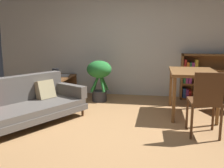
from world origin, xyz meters
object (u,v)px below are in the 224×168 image
(desk_speaker, at_px, (56,74))
(media_console, at_px, (61,88))
(dining_table, at_px, (193,76))
(open_laptop, at_px, (61,75))
(dining_chair_far, at_px, (206,100))
(bookshelf, at_px, (207,77))
(fabric_couch, at_px, (18,104))
(potted_floor_plant, at_px, (99,74))

(desk_speaker, bearing_deg, media_console, 90.96)
(dining_table, bearing_deg, desk_speaker, 171.40)
(dining_table, bearing_deg, open_laptop, 163.27)
(dining_chair_far, bearing_deg, bookshelf, 79.46)
(fabric_couch, relative_size, media_console, 2.03)
(desk_speaker, distance_m, dining_chair_far, 3.18)
(open_laptop, bearing_deg, bookshelf, 7.21)
(desk_speaker, distance_m, dining_table, 2.80)
(fabric_couch, relative_size, dining_table, 1.91)
(dining_chair_far, bearing_deg, media_console, 148.53)
(potted_floor_plant, distance_m, dining_chair_far, 2.55)
(dining_table, xyz_separation_m, dining_chair_far, (0.05, -1.05, -0.18))
(desk_speaker, distance_m, potted_floor_plant, 0.93)
(dining_table, bearing_deg, fabric_couch, -158.81)
(fabric_couch, bearing_deg, bookshelf, 35.68)
(desk_speaker, relative_size, dining_table, 0.19)
(open_laptop, relative_size, desk_speaker, 2.01)
(potted_floor_plant, bearing_deg, fabric_couch, -118.15)
(open_laptop, height_order, desk_speaker, desk_speaker)
(media_console, bearing_deg, fabric_couch, -90.26)
(fabric_couch, bearing_deg, dining_chair_far, 0.48)
(potted_floor_plant, bearing_deg, desk_speaker, -166.36)
(media_console, height_order, dining_chair_far, dining_chair_far)
(media_console, height_order, desk_speaker, desk_speaker)
(dining_table, distance_m, dining_chair_far, 1.07)
(desk_speaker, xyz_separation_m, dining_table, (2.77, -0.42, 0.09))
(fabric_couch, height_order, potted_floor_plant, potted_floor_plant)
(media_console, distance_m, open_laptop, 0.33)
(potted_floor_plant, distance_m, dining_table, 1.97)
(dining_chair_far, bearing_deg, potted_floor_plant, 138.44)
(fabric_couch, height_order, dining_chair_far, dining_chair_far)
(fabric_couch, relative_size, desk_speaker, 10.06)
(open_laptop, height_order, dining_table, dining_table)
(media_console, distance_m, bookshelf, 3.31)
(open_laptop, xyz_separation_m, bookshelf, (3.29, 0.42, -0.02))
(open_laptop, distance_m, potted_floor_plant, 0.98)
(open_laptop, relative_size, dining_chair_far, 0.47)
(open_laptop, xyz_separation_m, potted_floor_plant, (0.95, -0.21, 0.06))
(bookshelf, bearing_deg, potted_floor_plant, -165.08)
(bookshelf, bearing_deg, fabric_couch, -144.32)
(fabric_couch, bearing_deg, dining_table, 21.19)
(desk_speaker, bearing_deg, bookshelf, 14.57)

